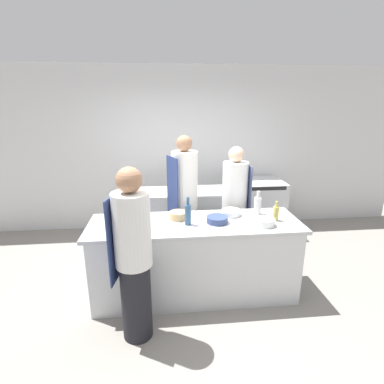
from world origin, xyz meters
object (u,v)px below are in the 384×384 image
at_px(bottle_olive_oil, 258,205).
at_px(bowl_mixing_large, 178,215).
at_px(stockpot, 175,183).
at_px(bottle_vinegar, 276,213).
at_px(bowl_prep_small, 264,222).
at_px(bottle_wine, 188,214).
at_px(chef_at_pass_far, 184,202).
at_px(chef_at_stove, 234,207).
at_px(bowl_wooden_salad, 217,220).
at_px(chef_at_prep_near, 133,257).
at_px(bowl_ceramic_blue, 231,213).
at_px(oven_range, 256,206).

bearing_deg(bottle_olive_oil, bowl_mixing_large, -176.36).
height_order(bottle_olive_oil, stockpot, bottle_olive_oil).
distance_m(bottle_vinegar, bowl_prep_small, 0.22).
xyz_separation_m(bottle_wine, stockpot, (-0.08, 1.35, -0.01)).
height_order(chef_at_pass_far, bottle_vinegar, chef_at_pass_far).
distance_m(bottle_wine, stockpot, 1.35).
xyz_separation_m(chef_at_stove, bowl_wooden_salad, (-0.37, -0.69, 0.11)).
bearing_deg(bowl_wooden_salad, bottle_vinegar, -0.31).
relative_size(chef_at_prep_near, bowl_prep_small, 7.50).
distance_m(chef_at_prep_near, bowl_mixing_large, 0.88).
height_order(chef_at_pass_far, bowl_ceramic_blue, chef_at_pass_far).
bearing_deg(bowl_prep_small, chef_at_prep_near, -161.23).
height_order(chef_at_prep_near, bottle_olive_oil, chef_at_prep_near).
bearing_deg(bowl_mixing_large, bottle_wine, -61.35).
relative_size(chef_at_pass_far, bowl_wooden_salad, 7.59).
xyz_separation_m(bottle_olive_oil, stockpot, (-0.94, 1.11, -0.00)).
distance_m(chef_at_prep_near, bowl_ceramic_blue, 1.35).
bearing_deg(chef_at_pass_far, bowl_ceramic_blue, -157.70).
xyz_separation_m(bowl_mixing_large, bowl_ceramic_blue, (0.63, 0.06, -0.01)).
bearing_deg(bottle_olive_oil, bowl_wooden_salad, -158.11).
bearing_deg(bottle_olive_oil, chef_at_pass_far, 147.69).
distance_m(chef_at_stove, bottle_vinegar, 0.78).
bearing_deg(chef_at_stove, bottle_olive_oil, 14.68).
xyz_separation_m(oven_range, bowl_wooden_salad, (-1.02, -1.74, 0.48)).
height_order(bottle_wine, bowl_mixing_large, bottle_wine).
bearing_deg(oven_range, bottle_wine, -127.51).
distance_m(bowl_ceramic_blue, bowl_wooden_salad, 0.29).
distance_m(bowl_prep_small, bowl_ceramic_blue, 0.44).
bearing_deg(bowl_prep_small, chef_at_pass_far, 133.06).
bearing_deg(chef_at_prep_near, chef_at_stove, -33.51).
bearing_deg(stockpot, oven_range, 16.25).
distance_m(chef_at_prep_near, stockpot, 1.98).
xyz_separation_m(bottle_vinegar, bowl_ceramic_blue, (-0.46, 0.21, -0.06)).
xyz_separation_m(bowl_wooden_salad, stockpot, (-0.41, 1.32, 0.08)).
relative_size(chef_at_prep_near, bottle_vinegar, 7.37).
distance_m(chef_at_pass_far, bowl_prep_small, 1.18).
distance_m(bowl_ceramic_blue, stockpot, 1.28).
relative_size(oven_range, chef_at_stove, 0.55).
height_order(bowl_mixing_large, bowl_prep_small, bowl_mixing_large).
relative_size(bowl_mixing_large, stockpot, 0.87).
bearing_deg(chef_at_pass_far, bottle_wine, 156.50).
bearing_deg(oven_range, bowl_wooden_salad, -120.50).
xyz_separation_m(oven_range, chef_at_pass_far, (-1.33, -1.00, 0.45)).
bearing_deg(chef_at_prep_near, bowl_ceramic_blue, -42.92).
distance_m(oven_range, chef_at_prep_near, 3.04).
bearing_deg(bowl_ceramic_blue, oven_range, 61.89).
xyz_separation_m(chef_at_prep_near, stockpot, (0.46, 1.91, 0.17)).
height_order(bottle_olive_oil, bottle_vinegar, bottle_olive_oil).
relative_size(bottle_vinegar, stockpot, 1.00).
xyz_separation_m(bottle_olive_oil, bottle_vinegar, (0.15, -0.21, -0.02)).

